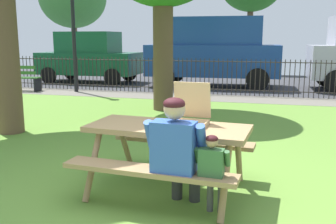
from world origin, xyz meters
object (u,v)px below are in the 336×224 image
picnic_table_foreground (168,141)px  lamp_post_walkway (72,7)px  adult_at_table (177,150)px  parked_car_far_left (89,57)px  pizza_box_open (188,118)px  parked_car_left (213,50)px  pizza_slice_on_table (153,124)px  child_at_table (213,168)px  park_bench_left (16,78)px

picnic_table_foreground → lamp_post_walkway: size_ratio=0.43×
adult_at_table → parked_car_far_left: 12.10m
pizza_box_open → parked_car_left: bearing=96.7°
pizza_slice_on_table → child_at_table: 1.02m
pizza_box_open → child_at_table: pizza_box_open is taller
adult_at_table → parked_car_left: bearing=96.3°
pizza_box_open → parked_car_left: (-1.15, 9.88, 0.44)m
picnic_table_foreground → parked_car_left: bearing=95.4°
lamp_post_walkway → parked_car_far_left: bearing=106.5°
picnic_table_foreground → pizza_slice_on_table: (-0.19, 0.02, 0.18)m
pizza_box_open → pizza_slice_on_table: (-0.41, -0.05, -0.08)m
pizza_box_open → picnic_table_foreground: bearing=-163.7°
picnic_table_foreground → parked_car_left: parked_car_left is taller
pizza_box_open → adult_at_table: size_ratio=0.43×
pizza_slice_on_table → parked_car_left: parked_car_left is taller
picnic_table_foreground → parked_car_left: size_ratio=0.40×
pizza_box_open → pizza_slice_on_table: bearing=-173.5°
park_bench_left → lamp_post_walkway: 3.08m
adult_at_table → picnic_table_foreground: bearing=113.6°
pizza_slice_on_table → park_bench_left: bearing=134.7°
child_at_table → parked_car_far_left: 12.34m
parked_car_far_left → pizza_box_open: bearing=-58.5°
pizza_box_open → park_bench_left: bearing=136.5°
parked_car_far_left → parked_car_left: parked_car_left is taller
adult_at_table → lamp_post_walkway: lamp_post_walkway is taller
pizza_slice_on_table → parked_car_left: 9.97m
parked_car_far_left → pizza_slice_on_table: bearing=-60.3°
picnic_table_foreground → pizza_box_open: size_ratio=3.75×
picnic_table_foreground → lamp_post_walkway: bearing=124.7°
pizza_box_open → pizza_slice_on_table: size_ratio=2.06×
pizza_box_open → parked_car_far_left: parked_car_far_left is taller
pizza_slice_on_table → child_at_table: size_ratio=0.29×
parked_car_far_left → lamp_post_walkway: bearing=-73.5°
pizza_box_open → child_at_table: (0.37, -0.64, -0.34)m
picnic_table_foreground → child_at_table: size_ratio=2.23×
adult_at_table → pizza_box_open: bearing=90.7°
pizza_box_open → adult_at_table: 0.62m
lamp_post_walkway → child_at_table: bearing=-54.4°
park_bench_left → child_at_table: bearing=-44.6°
adult_at_table → park_bench_left: adult_at_table is taller
park_bench_left → lamp_post_walkway: lamp_post_walkway is taller
child_at_table → lamp_post_walkway: bearing=125.6°
picnic_table_foreground → park_bench_left: 9.97m
adult_at_table → child_at_table: (0.37, -0.06, -0.14)m
adult_at_table → parked_car_left: 10.55m
park_bench_left → lamp_post_walkway: size_ratio=0.36×
child_at_table → parked_car_left: bearing=98.3°
pizza_slice_on_table → adult_at_table: size_ratio=0.21×
pizza_slice_on_table → parked_car_left: size_ratio=0.05×
pizza_slice_on_table → adult_at_table: 0.69m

